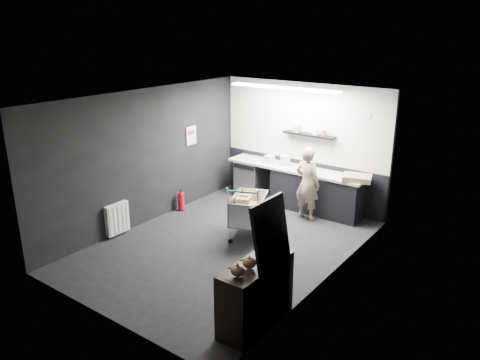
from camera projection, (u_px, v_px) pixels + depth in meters
The scene contains 22 objects.
floor at pixel (227, 245), 8.59m from camera, with size 5.50×5.50×0.00m, color black.
ceiling at pixel (226, 98), 7.74m from camera, with size 5.50×5.50×0.00m, color silver.
wall_back at pixel (303, 144), 10.27m from camera, with size 5.50×5.50×0.00m, color black.
wall_front at pixel (96, 228), 6.06m from camera, with size 5.50×5.50×0.00m, color black.
wall_left at pixel (147, 157), 9.28m from camera, with size 5.50×5.50×0.00m, color black.
wall_right at pixel (331, 199), 7.04m from camera, with size 5.50×5.50×0.00m, color black.
kitchen_wall_panel at pixel (304, 122), 10.10m from camera, with size 3.95×0.02×1.70m, color silver.
dado_panel at pixel (301, 181), 10.52m from camera, with size 3.95×0.02×1.00m, color black.
floating_shelf at pixel (309, 135), 9.97m from camera, with size 1.20×0.22×0.04m, color black.
wall_clock at pixel (367, 115), 9.21m from camera, with size 0.20×0.20×0.03m, color silver.
poster at pixel (191, 136), 10.21m from camera, with size 0.02×0.30×0.40m, color silver.
poster_red_band at pixel (191, 132), 10.18m from camera, with size 0.01×0.22×0.10m, color red.
radiator at pixel (117, 219), 8.88m from camera, with size 0.10×0.50×0.60m, color silver.
ceiling_strip at pixel (283, 88), 9.16m from camera, with size 2.40×0.20×0.04m, color white.
prep_counter at pixel (299, 188), 10.22m from camera, with size 3.20×0.61×0.90m.
person at pixel (307, 184), 9.54m from camera, with size 0.56×0.37×1.54m, color beige.
shopping_cart at pixel (249, 210), 8.83m from camera, with size 0.92×1.19×1.08m.
sideboard at pixel (258, 285), 6.19m from camera, with size 0.51×1.20×1.80m.
fire_extinguisher at pixel (181, 200), 10.14m from camera, with size 0.14×0.14×0.46m.
cardboard_box at pixel (357, 178), 9.29m from camera, with size 0.55×0.42×0.11m, color #A17D56.
pink_tub at pixel (285, 161), 10.26m from camera, with size 0.22×0.22×0.22m, color beige.
white_container at pixel (269, 159), 10.44m from camera, with size 0.20×0.16×0.18m, color silver.
Camera 1 is at (4.78, -6.13, 3.85)m, focal length 35.00 mm.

